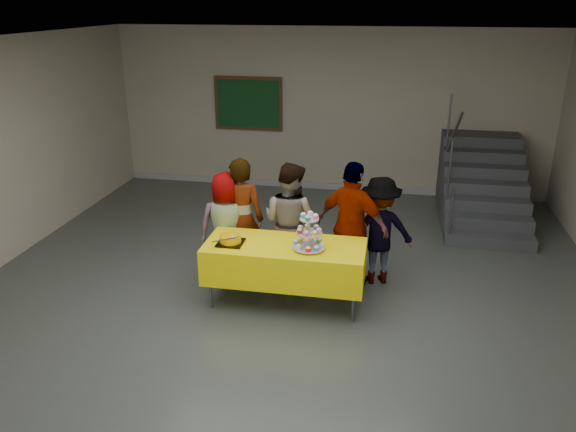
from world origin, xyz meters
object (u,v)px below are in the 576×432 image
schoolchild_d (352,226)px  noticeboard (248,104)px  bear_cake (231,239)px  cupcake_stand (309,235)px  schoolchild_b (241,219)px  bake_table (285,261)px  schoolchild_c (290,222)px  schoolchild_e (379,231)px  staircase (480,187)px  schoolchild_a (226,226)px

schoolchild_d → noticeboard: noticeboard is taller
bear_cake → noticeboard: size_ratio=0.28×
cupcake_stand → bear_cake: (-0.93, -0.01, -0.11)m
bear_cake → schoolchild_b: size_ratio=0.22×
bake_table → schoolchild_c: 0.71m
bear_cake → schoolchild_c: 0.95m
schoolchild_e → noticeboard: 4.54m
cupcake_stand → staircase: 4.36m
bear_cake → schoolchild_a: 0.68m
schoolchild_d → schoolchild_e: size_ratio=1.17×
schoolchild_c → cupcake_stand: bearing=139.1°
bear_cake → schoolchild_a: (-0.24, 0.63, -0.11)m
bake_table → schoolchild_d: 0.97m
bear_cake → staircase: bearing=47.8°
cupcake_stand → schoolchild_b: schoolchild_b is taller
schoolchild_c → noticeboard: size_ratio=1.21×
schoolchild_e → schoolchild_a: bearing=-7.5°
schoolchild_c → bake_table: bearing=118.9°
bake_table → schoolchild_d: size_ratio=1.14×
schoolchild_a → staircase: size_ratio=0.60×
staircase → noticeboard: noticeboard is taller
schoolchild_d → noticeboard: bearing=-36.0°
bear_cake → schoolchild_d: bearing=25.7°
schoolchild_b → bake_table: bearing=135.2°
bake_table → schoolchild_d: schoolchild_d is taller
noticeboard → schoolchild_c: bearing=-68.3°
schoolchild_b → staircase: (3.36, 2.96, -0.32)m
schoolchild_e → staircase: 3.21m
schoolchild_a → schoolchild_b: (0.19, 0.05, 0.09)m
schoolchild_a → schoolchild_c: bearing=-176.9°
bake_table → schoolchild_a: size_ratio=1.31×
bear_cake → schoolchild_a: size_ratio=0.25×
bear_cake → schoolchild_b: schoolchild_b is taller
schoolchild_e → noticeboard: noticeboard is taller
bear_cake → schoolchild_e: size_ratio=0.25×
staircase → schoolchild_b: bearing=-138.6°
schoolchild_a → schoolchild_e: (1.94, 0.24, -0.01)m
bake_table → staircase: 4.45m
bear_cake → schoolchild_e: bearing=27.2°
schoolchild_b → schoolchild_c: (0.62, 0.08, -0.03)m
cupcake_stand → schoolchild_d: bearing=55.6°
cupcake_stand → schoolchild_c: 0.84m
schoolchild_c → staircase: bearing=-110.2°
bake_table → bear_cake: 0.69m
schoolchild_a → schoolchild_b: bearing=-170.8°
schoolchild_a → schoolchild_b: 0.22m
noticeboard → schoolchild_d: bearing=-59.1°
bake_table → bear_cake: size_ratio=5.25×
cupcake_stand → noticeboard: bearing=112.4°
schoolchild_e → staircase: size_ratio=0.59×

